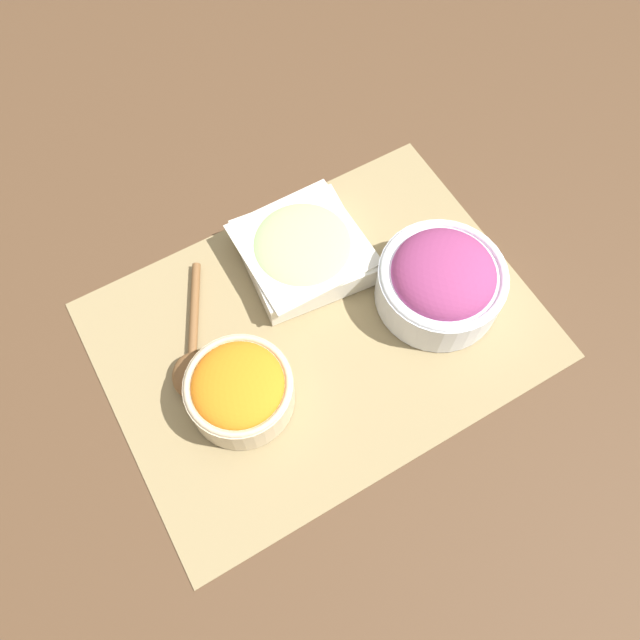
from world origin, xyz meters
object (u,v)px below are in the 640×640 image
cucumber_bowl (303,250)px  wooden_spoon (191,361)px  carrot_bowl (239,389)px  onion_bowl (441,280)px

cucumber_bowl → wooden_spoon: 0.22m
carrot_bowl → onion_bowl: bearing=179.8°
wooden_spoon → carrot_bowl: bearing=114.6°
cucumber_bowl → carrot_bowl: bearing=40.1°
carrot_bowl → wooden_spoon: carrot_bowl is taller
onion_bowl → wooden_spoon: (0.34, -0.08, -0.03)m
onion_bowl → carrot_bowl: onion_bowl is taller
onion_bowl → carrot_bowl: bearing=-0.2°
cucumber_bowl → carrot_bowl: 0.23m
wooden_spoon → onion_bowl: bearing=167.0°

